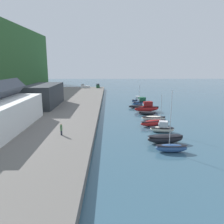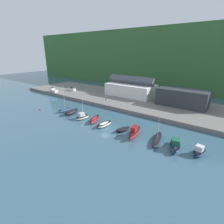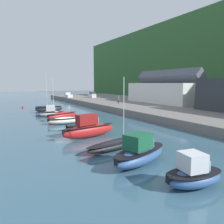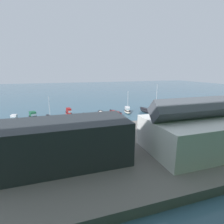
{
  "view_description": "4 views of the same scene",
  "coord_description": "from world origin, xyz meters",
  "px_view_note": "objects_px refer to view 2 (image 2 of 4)",
  "views": [
    {
      "loc": [
        -54.1,
        11.89,
        13.84
      ],
      "look_at": [
        -1.01,
        11.19,
        2.2
      ],
      "focal_mm": 35.0,
      "sensor_mm": 36.0,
      "label": 1
    },
    {
      "loc": [
        30.19,
        -36.2,
        21.44
      ],
      "look_at": [
        -2.93,
        7.18,
        2.42
      ],
      "focal_mm": 28.0,
      "sensor_mm": 36.0,
      "label": 2
    },
    {
      "loc": [
        34.71,
        -9.93,
        6.85
      ],
      "look_at": [
        -0.55,
        9.62,
        1.52
      ],
      "focal_mm": 35.0,
      "sensor_mm": 36.0,
      "label": 3
    },
    {
      "loc": [
        12.97,
        56.68,
        15.02
      ],
      "look_at": [
        -3.09,
        6.37,
        2.19
      ],
      "focal_mm": 28.0,
      "sensor_mm": 36.0,
      "label": 4
    }
  ],
  "objects_px": {
    "moored_boat_1": "(72,112)",
    "mooring_buoy_0": "(40,109)",
    "moored_boat_6": "(135,132)",
    "moored_boat_8": "(175,145)",
    "moored_boat_4": "(104,124)",
    "moored_boat_9": "(199,152)",
    "moored_boat_2": "(82,117)",
    "moored_boat_0": "(64,110)",
    "pickup_truck_1": "(53,90)",
    "person_on_quay": "(106,98)",
    "moored_boat_5": "(123,130)",
    "parked_car_0": "(72,89)",
    "moored_boat_7": "(157,140)",
    "moored_boat_3": "(95,120)"
  },
  "relations": [
    {
      "from": "moored_boat_1",
      "to": "mooring_buoy_0",
      "type": "xyz_separation_m",
      "value": [
        -13.33,
        -4.29,
        -0.58
      ]
    },
    {
      "from": "moored_boat_6",
      "to": "moored_boat_8",
      "type": "bearing_deg",
      "value": -9.0
    },
    {
      "from": "moored_boat_4",
      "to": "moored_boat_9",
      "type": "distance_m",
      "value": 26.3
    },
    {
      "from": "moored_boat_2",
      "to": "moored_boat_4",
      "type": "relative_size",
      "value": 1.29
    },
    {
      "from": "moored_boat_2",
      "to": "moored_boat_9",
      "type": "height_order",
      "value": "moored_boat_2"
    },
    {
      "from": "mooring_buoy_0",
      "to": "moored_boat_0",
      "type": "bearing_deg",
      "value": 25.05
    },
    {
      "from": "moored_boat_0",
      "to": "pickup_truck_1",
      "type": "distance_m",
      "value": 31.38
    },
    {
      "from": "moored_boat_9",
      "to": "pickup_truck_1",
      "type": "xyz_separation_m",
      "value": [
        -74.17,
        15.19,
        1.34
      ]
    },
    {
      "from": "person_on_quay",
      "to": "mooring_buoy_0",
      "type": "xyz_separation_m",
      "value": [
        -13.95,
        -22.89,
        -2.21
      ]
    },
    {
      "from": "moored_boat_5",
      "to": "moored_boat_8",
      "type": "bearing_deg",
      "value": 15.38
    },
    {
      "from": "moored_boat_5",
      "to": "parked_car_0",
      "type": "distance_m",
      "value": 53.46
    },
    {
      "from": "moored_boat_2",
      "to": "moored_boat_7",
      "type": "distance_m",
      "value": 26.08
    },
    {
      "from": "moored_boat_1",
      "to": "moored_boat_4",
      "type": "relative_size",
      "value": 1.1
    },
    {
      "from": "pickup_truck_1",
      "to": "moored_boat_9",
      "type": "bearing_deg",
      "value": -100.93
    },
    {
      "from": "moored_boat_0",
      "to": "person_on_quay",
      "type": "xyz_separation_m",
      "value": [
        4.71,
        18.57,
        1.73
      ]
    },
    {
      "from": "moored_boat_8",
      "to": "person_on_quay",
      "type": "distance_m",
      "value": 41.74
    },
    {
      "from": "moored_boat_0",
      "to": "moored_boat_5",
      "type": "relative_size",
      "value": 1.94
    },
    {
      "from": "moored_boat_4",
      "to": "mooring_buoy_0",
      "type": "distance_m",
      "value": 29.63
    },
    {
      "from": "moored_boat_4",
      "to": "moored_boat_9",
      "type": "relative_size",
      "value": 1.36
    },
    {
      "from": "parked_car_0",
      "to": "moored_boat_7",
      "type": "bearing_deg",
      "value": -109.72
    },
    {
      "from": "moored_boat_0",
      "to": "moored_boat_1",
      "type": "bearing_deg",
      "value": 1.67
    },
    {
      "from": "moored_boat_2",
      "to": "moored_boat_7",
      "type": "height_order",
      "value": "moored_boat_2"
    },
    {
      "from": "moored_boat_1",
      "to": "moored_boat_7",
      "type": "xyz_separation_m",
      "value": [
        32.63,
        -0.27,
        -0.32
      ]
    },
    {
      "from": "moored_boat_8",
      "to": "parked_car_0",
      "type": "relative_size",
      "value": 1.62
    },
    {
      "from": "moored_boat_0",
      "to": "pickup_truck_1",
      "type": "xyz_separation_m",
      "value": [
        -27.66,
        14.77,
        1.45
      ]
    },
    {
      "from": "moored_boat_0",
      "to": "person_on_quay",
      "type": "distance_m",
      "value": 19.24
    },
    {
      "from": "moored_boat_5",
      "to": "parked_car_0",
      "type": "height_order",
      "value": "parked_car_0"
    },
    {
      "from": "moored_boat_3",
      "to": "moored_boat_5",
      "type": "bearing_deg",
      "value": -21.65
    },
    {
      "from": "person_on_quay",
      "to": "moored_boat_4",
      "type": "bearing_deg",
      "value": -51.79
    },
    {
      "from": "moored_boat_4",
      "to": "moored_boat_6",
      "type": "height_order",
      "value": "moored_boat_6"
    },
    {
      "from": "moored_boat_6",
      "to": "moored_boat_9",
      "type": "xyz_separation_m",
      "value": [
        15.69,
        0.84,
        -0.27
      ]
    },
    {
      "from": "moored_boat_5",
      "to": "moored_boat_9",
      "type": "relative_size",
      "value": 1.16
    },
    {
      "from": "moored_boat_9",
      "to": "person_on_quay",
      "type": "xyz_separation_m",
      "value": [
        -41.8,
        18.99,
        1.62
      ]
    },
    {
      "from": "moored_boat_8",
      "to": "pickup_truck_1",
      "type": "relative_size",
      "value": 1.45
    },
    {
      "from": "person_on_quay",
      "to": "moored_boat_8",
      "type": "bearing_deg",
      "value": -28.18
    },
    {
      "from": "moored_boat_1",
      "to": "moored_boat_2",
      "type": "height_order",
      "value": "moored_boat_2"
    },
    {
      "from": "moored_boat_8",
      "to": "moored_boat_4",
      "type": "bearing_deg",
      "value": 161.12
    },
    {
      "from": "pickup_truck_1",
      "to": "person_on_quay",
      "type": "xyz_separation_m",
      "value": [
        32.37,
        3.81,
        0.28
      ]
    },
    {
      "from": "moored_boat_6",
      "to": "person_on_quay",
      "type": "height_order",
      "value": "person_on_quay"
    },
    {
      "from": "moored_boat_5",
      "to": "moored_boat_8",
      "type": "distance_m",
      "value": 14.86
    },
    {
      "from": "moored_boat_2",
      "to": "moored_boat_8",
      "type": "distance_m",
      "value": 30.83
    },
    {
      "from": "person_on_quay",
      "to": "moored_boat_6",
      "type": "bearing_deg",
      "value": -37.22
    },
    {
      "from": "mooring_buoy_0",
      "to": "moored_boat_2",
      "type": "bearing_deg",
      "value": 9.27
    },
    {
      "from": "moored_boat_0",
      "to": "moored_boat_5",
      "type": "bearing_deg",
      "value": 0.98
    },
    {
      "from": "moored_boat_3",
      "to": "moored_boat_4",
      "type": "distance_m",
      "value": 4.92
    },
    {
      "from": "moored_boat_0",
      "to": "moored_boat_9",
      "type": "height_order",
      "value": "moored_boat_0"
    },
    {
      "from": "moored_boat_8",
      "to": "moored_boat_2",
      "type": "bearing_deg",
      "value": 161.02
    },
    {
      "from": "moored_boat_3",
      "to": "moored_boat_8",
      "type": "height_order",
      "value": "moored_boat_8"
    },
    {
      "from": "moored_boat_0",
      "to": "moored_boat_8",
      "type": "height_order",
      "value": "moored_boat_0"
    },
    {
      "from": "moored_boat_3",
      "to": "moored_boat_4",
      "type": "relative_size",
      "value": 1.11
    }
  ]
}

